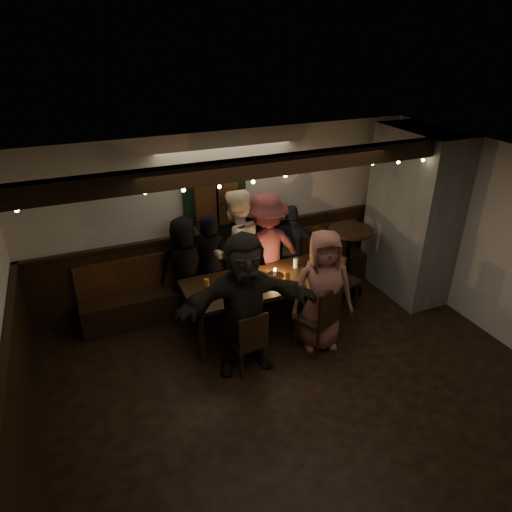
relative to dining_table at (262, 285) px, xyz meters
name	(u,v)px	position (x,y,z in m)	size (l,w,h in m)	color
room	(324,248)	(0.97, 0.02, 0.37)	(6.02, 5.01, 2.62)	black
dining_table	(262,285)	(0.00, 0.00, 0.00)	(2.15, 0.92, 0.93)	black
chair_near_left	(250,339)	(-0.50, -0.81, -0.21)	(0.43, 0.43, 0.87)	black
chair_near_right	(322,315)	(0.52, -0.78, -0.15)	(0.59, 0.59, 0.98)	black
chair_end	(337,277)	(1.21, -0.01, -0.14)	(0.57, 0.57, 1.00)	black
high_top	(348,253)	(1.65, 0.38, 0.00)	(0.69, 0.69, 1.10)	black
person_a	(185,268)	(-0.88, 0.74, 0.07)	(0.76, 0.49, 1.55)	black
person_b	(210,265)	(-0.54, 0.64, 0.10)	(0.58, 0.38, 1.60)	black
person_c	(236,250)	(-0.11, 0.70, 0.23)	(0.90, 0.70, 1.86)	#F5E0C6
person_d	(266,250)	(0.35, 0.63, 0.18)	(1.14, 0.66, 1.77)	brown
person_e	(291,250)	(0.82, 0.73, 0.04)	(0.87, 0.36, 1.48)	black
person_f	(245,304)	(-0.52, -0.69, 0.23)	(1.72, 0.55, 1.86)	black
person_g	(322,291)	(0.56, -0.66, 0.14)	(0.82, 0.53, 1.68)	#925949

